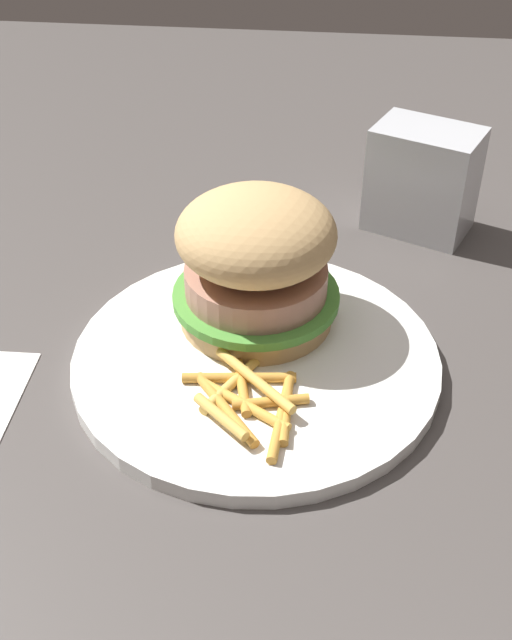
{
  "coord_description": "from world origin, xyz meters",
  "views": [
    {
      "loc": [
        -0.41,
        -0.03,
        0.38
      ],
      "look_at": [
        0.02,
        0.02,
        0.04
      ],
      "focal_mm": 44.26,
      "sensor_mm": 36.0,
      "label": 1
    }
  ],
  "objects_px": {
    "fries_pile": "(250,395)",
    "napkin_dispenser": "(423,180)",
    "plate": "(256,359)",
    "sandwich": "(256,260)"
  },
  "relations": [
    {
      "from": "fries_pile",
      "to": "napkin_dispenser",
      "type": "distance_m",
      "value": 0.29
    },
    {
      "from": "plate",
      "to": "sandwich",
      "type": "relative_size",
      "value": 2.12
    },
    {
      "from": "sandwich",
      "to": "napkin_dispenser",
      "type": "height_order",
      "value": "sandwich"
    },
    {
      "from": "plate",
      "to": "napkin_dispenser",
      "type": "distance_m",
      "value": 0.25
    },
    {
      "from": "plate",
      "to": "napkin_dispenser",
      "type": "height_order",
      "value": "napkin_dispenser"
    },
    {
      "from": "fries_pile",
      "to": "napkin_dispenser",
      "type": "relative_size",
      "value": 1.16
    },
    {
      "from": "sandwich",
      "to": "napkin_dispenser",
      "type": "relative_size",
      "value": 1.29
    },
    {
      "from": "plate",
      "to": "napkin_dispenser",
      "type": "bearing_deg",
      "value": -30.62
    },
    {
      "from": "sandwich",
      "to": "fries_pile",
      "type": "height_order",
      "value": "sandwich"
    },
    {
      "from": "plate",
      "to": "napkin_dispenser",
      "type": "relative_size",
      "value": 2.74
    }
  ]
}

